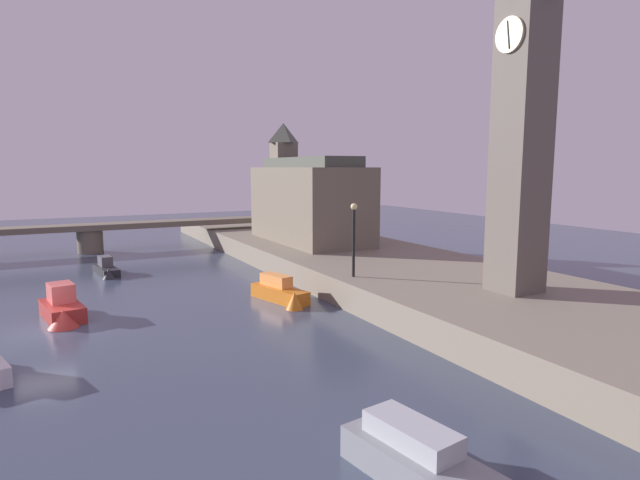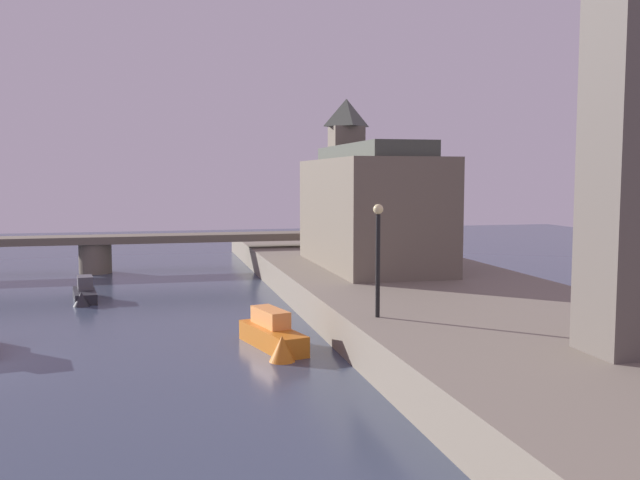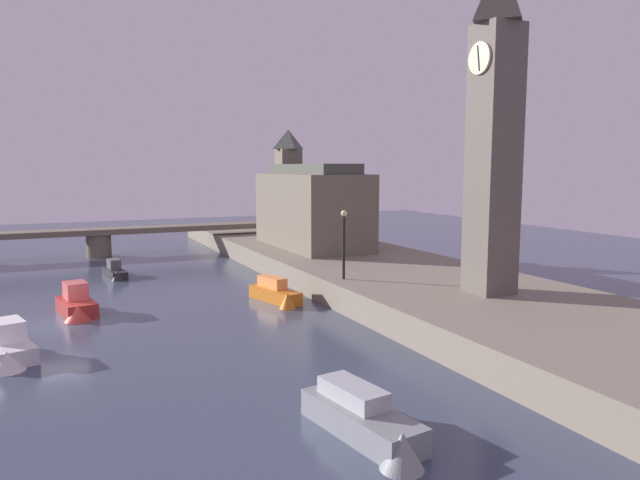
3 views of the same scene
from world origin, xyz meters
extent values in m
cube|color=slate|center=(0.00, 20.00, 0.75)|extent=(70.00, 12.00, 1.50)
cube|color=#5B544C|center=(8.57, 20.37, 8.26)|extent=(2.06, 2.06, 13.53)
cube|color=#6B6051|center=(-11.53, 19.22, 4.47)|extent=(12.16, 5.52, 5.95)
cube|color=#6B6051|center=(-16.65, 19.22, 5.54)|extent=(1.91, 1.91, 8.09)
pyramid|color=#474C42|center=(-16.65, 19.22, 10.44)|extent=(2.10, 2.10, 1.72)
cube|color=#42473D|center=(-11.53, 19.22, 7.85)|extent=(11.55, 3.31, 0.80)
cube|color=#6B6051|center=(-23.44, 5.55, 2.26)|extent=(2.39, 32.90, 0.50)
cylinder|color=#6B6051|center=(-23.44, 3.55, 1.01)|extent=(2.15, 2.15, 2.01)
cylinder|color=black|center=(2.15, 15.17, 3.34)|extent=(0.16, 0.16, 3.67)
sphere|color=#F2E099|center=(2.15, 15.17, 5.35)|extent=(0.36, 0.36, 0.36)
cube|color=orange|center=(-0.23, 11.77, 0.38)|extent=(4.18, 2.12, 0.77)
cube|color=#FF9947|center=(-0.71, 11.77, 1.09)|extent=(2.22, 1.29, 0.65)
cone|color=orange|center=(1.78, 11.77, 0.42)|extent=(1.23, 1.23, 1.01)
cube|color=#232328|center=(-12.60, 3.84, 0.27)|extent=(3.55, 1.55, 0.54)
cube|color=#515156|center=(-13.01, 3.84, 0.89)|extent=(1.38, 0.93, 0.69)
cone|color=#232328|center=(-10.88, 3.84, 0.30)|extent=(1.09, 1.09, 0.86)
camera|label=1|loc=(26.22, 0.63, 7.44)|focal=29.30mm
camera|label=2|loc=(25.45, 7.50, 6.49)|focal=39.08mm
camera|label=3|loc=(31.97, -0.12, 8.01)|focal=32.72mm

